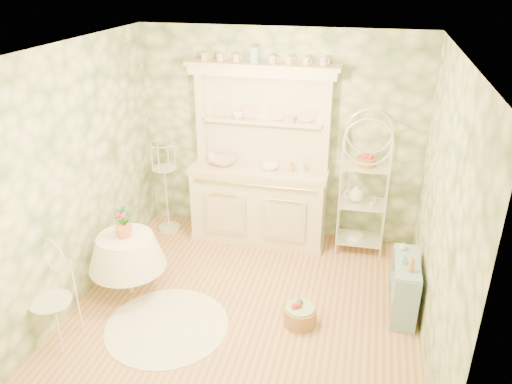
% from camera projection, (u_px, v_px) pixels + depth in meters
% --- Properties ---
extents(floor, '(3.60, 3.60, 0.00)m').
position_uv_depth(floor, '(245.00, 308.00, 5.35)').
color(floor, tan).
rests_on(floor, ground).
extents(ceiling, '(3.60, 3.60, 0.00)m').
position_uv_depth(ceiling, '(242.00, 50.00, 4.22)').
color(ceiling, white).
rests_on(ceiling, floor).
extents(wall_left, '(3.60, 3.60, 0.00)m').
position_uv_depth(wall_left, '(76.00, 177.00, 5.16)').
color(wall_left, '#EBEAC8').
rests_on(wall_left, floor).
extents(wall_right, '(3.60, 3.60, 0.00)m').
position_uv_depth(wall_right, '(441.00, 214.00, 4.41)').
color(wall_right, '#EBEAC8').
rests_on(wall_right, floor).
extents(wall_back, '(3.60, 3.60, 0.00)m').
position_uv_depth(wall_back, '(279.00, 136.00, 6.37)').
color(wall_back, '#EBEAC8').
rests_on(wall_back, floor).
extents(wall_front, '(3.60, 3.60, 0.00)m').
position_uv_depth(wall_front, '(174.00, 310.00, 3.19)').
color(wall_front, '#EBEAC8').
rests_on(wall_front, floor).
extents(kitchen_dresser, '(1.87, 0.61, 2.29)m').
position_uv_depth(kitchen_dresser, '(259.00, 158.00, 6.25)').
color(kitchen_dresser, white).
rests_on(kitchen_dresser, floor).
extents(bakers_rack, '(0.59, 0.43, 1.87)m').
position_uv_depth(bakers_rack, '(364.00, 183.00, 6.07)').
color(bakers_rack, white).
rests_on(bakers_rack, floor).
extents(side_shelf, '(0.34, 0.72, 0.59)m').
position_uv_depth(side_shelf, '(404.00, 287.00, 5.19)').
color(side_shelf, '#8AAEC6').
rests_on(side_shelf, floor).
extents(round_table, '(0.69, 0.69, 0.73)m').
position_uv_depth(round_table, '(128.00, 264.00, 5.47)').
color(round_table, white).
rests_on(round_table, floor).
extents(cafe_chair, '(0.48, 0.48, 0.82)m').
position_uv_depth(cafe_chair, '(51.00, 305.00, 4.74)').
color(cafe_chair, white).
rests_on(cafe_chair, floor).
extents(birdcage_stand, '(0.33, 0.33, 1.36)m').
position_uv_depth(birdcage_stand, '(166.00, 184.00, 6.66)').
color(birdcage_stand, white).
rests_on(birdcage_stand, floor).
extents(floor_basket, '(0.40, 0.40, 0.25)m').
position_uv_depth(floor_basket, '(300.00, 313.00, 5.08)').
color(floor_basket, '#B0804B').
rests_on(floor_basket, floor).
extents(lace_rug, '(1.62, 1.62, 0.01)m').
position_uv_depth(lace_rug, '(167.00, 326.00, 5.08)').
color(lace_rug, white).
rests_on(lace_rug, floor).
extents(bowl_floral, '(0.42, 0.42, 0.08)m').
position_uv_depth(bowl_floral, '(223.00, 164.00, 6.40)').
color(bowl_floral, white).
rests_on(bowl_floral, kitchen_dresser).
extents(bowl_white, '(0.29, 0.29, 0.07)m').
position_uv_depth(bowl_white, '(270.00, 169.00, 6.26)').
color(bowl_white, white).
rests_on(bowl_white, kitchen_dresser).
extents(cup_left, '(0.16, 0.16, 0.11)m').
position_uv_depth(cup_left, '(237.00, 117.00, 6.27)').
color(cup_left, white).
rests_on(cup_left, kitchen_dresser).
extents(cup_right, '(0.12, 0.12, 0.09)m').
position_uv_depth(cup_right, '(292.00, 120.00, 6.12)').
color(cup_right, white).
rests_on(cup_right, kitchen_dresser).
extents(potted_geranium, '(0.18, 0.13, 0.32)m').
position_uv_depth(potted_geranium, '(124.00, 224.00, 5.30)').
color(potted_geranium, '#3F7238').
rests_on(potted_geranium, round_table).
extents(bottle_amber, '(0.08, 0.08, 0.17)m').
position_uv_depth(bottle_amber, '(411.00, 265.00, 4.87)').
color(bottle_amber, '#CE7F45').
rests_on(bottle_amber, side_shelf).
extents(bottle_blue, '(0.06, 0.06, 0.11)m').
position_uv_depth(bottle_blue, '(404.00, 260.00, 5.01)').
color(bottle_blue, '#87BED4').
rests_on(bottle_blue, side_shelf).
extents(bottle_glass, '(0.09, 0.09, 0.09)m').
position_uv_depth(bottle_glass, '(403.00, 247.00, 5.25)').
color(bottle_glass, silver).
rests_on(bottle_glass, side_shelf).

